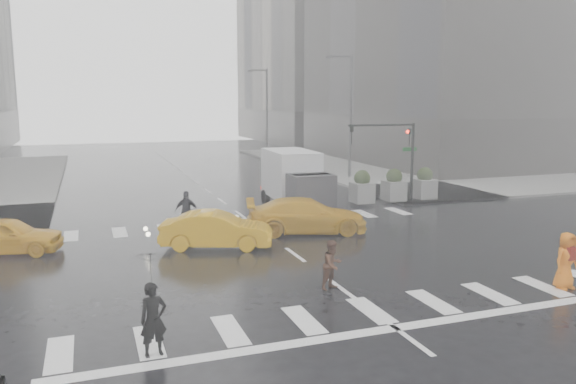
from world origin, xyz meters
name	(u,v)px	position (x,y,z in m)	size (l,w,h in m)	color
ground	(295,255)	(0.00, 0.00, 0.00)	(120.00, 120.00, 0.00)	black
sidewalk_ne	(450,173)	(19.50, 17.50, 0.07)	(35.00, 35.00, 0.15)	gray
building_ne_far	(348,25)	(29.00, 56.00, 16.27)	(26.05, 26.05, 36.00)	#ACA496
road_markings	(295,255)	(0.00, 0.00, 0.01)	(18.00, 48.00, 0.01)	silver
traffic_signal_pole	(397,146)	(9.01, 8.01, 3.22)	(4.45, 0.42, 4.50)	black
street_lamp_near	(349,111)	(10.87, 18.00, 4.95)	(2.15, 0.22, 9.00)	#59595B
street_lamp_far	(266,108)	(10.87, 38.00, 4.95)	(2.15, 0.22, 9.00)	#59595B
planter_west	(362,187)	(7.00, 8.20, 0.98)	(1.10, 1.10, 1.80)	gray
planter_mid	(394,186)	(9.00, 8.20, 0.98)	(1.10, 1.10, 1.80)	gray
planter_east	(424,184)	(11.00, 8.20, 0.98)	(1.10, 1.10, 1.80)	gray
pedestrian_black	(152,288)	(-5.95, -6.80, 1.60)	(1.14, 1.15, 2.43)	black
pedestrian_brown	(333,265)	(-0.27, -4.00, 0.77)	(0.74, 0.58, 1.53)	#412417
pedestrian_orange	(566,260)	(6.49, -6.37, 0.89)	(0.92, 0.66, 1.77)	orange
pedestrian_far_a	(187,211)	(-3.16, 5.16, 0.91)	(1.06, 0.65, 1.81)	black
pedestrian_far_b	(313,193)	(3.91, 7.86, 0.88)	(1.14, 0.63, 1.76)	black
taxi_front	(5,236)	(-10.23, 3.85, 0.70)	(1.65, 4.10, 1.40)	orange
taxi_mid	(217,230)	(-2.54, 2.00, 0.71)	(1.51, 4.34, 1.43)	orange
taxi_rear	(307,216)	(1.71, 3.16, 0.76)	(2.13, 4.63, 1.52)	orange
box_truck	(296,179)	(3.00, 7.96, 1.66)	(2.19, 5.84, 3.10)	silver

